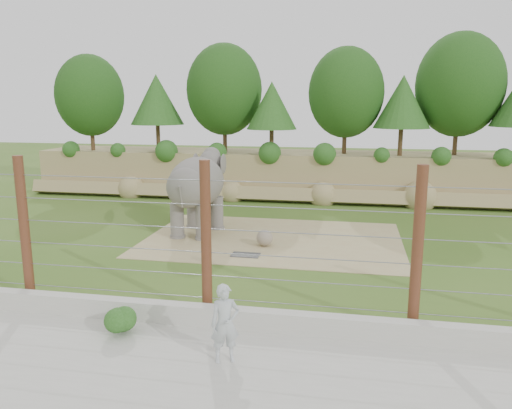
% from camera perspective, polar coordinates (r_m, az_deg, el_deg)
% --- Properties ---
extents(ground, '(90.00, 90.00, 0.00)m').
position_cam_1_polar(ground, '(17.13, -1.27, -6.58)').
color(ground, '#385D1A').
rests_on(ground, ground).
extents(back_embankment, '(30.00, 5.52, 8.77)m').
position_cam_1_polar(back_embankment, '(28.76, 5.25, 8.80)').
color(back_embankment, '#9F8F5B').
rests_on(back_embankment, ground).
extents(dirt_patch, '(10.00, 7.00, 0.02)m').
position_cam_1_polar(dirt_patch, '(19.86, 1.97, -3.98)').
color(dirt_patch, tan).
rests_on(dirt_patch, ground).
extents(drain_grate, '(1.00, 0.60, 0.03)m').
position_cam_1_polar(drain_grate, '(17.78, -1.20, -5.77)').
color(drain_grate, '#262628').
rests_on(drain_grate, dirt_patch).
extents(elephant, '(1.99, 4.20, 3.33)m').
position_cam_1_polar(elephant, '(20.56, -6.74, 1.21)').
color(elephant, slate).
rests_on(elephant, ground).
extents(stone_ball, '(0.62, 0.62, 0.62)m').
position_cam_1_polar(stone_ball, '(18.84, 0.99, -3.84)').
color(stone_ball, gray).
rests_on(stone_ball, dirt_patch).
extents(retaining_wall, '(26.00, 0.35, 0.50)m').
position_cam_1_polar(retaining_wall, '(12.52, -6.22, -12.46)').
color(retaining_wall, '#B5B3A8').
rests_on(retaining_wall, ground).
extents(walkway, '(26.00, 4.00, 0.01)m').
position_cam_1_polar(walkway, '(10.94, -9.41, -17.76)').
color(walkway, '#B5B3A8').
rests_on(walkway, ground).
extents(barrier_fence, '(20.26, 0.26, 4.00)m').
position_cam_1_polar(barrier_fence, '(12.37, -5.72, -4.12)').
color(barrier_fence, '#502C14').
rests_on(barrier_fence, ground).
extents(walkway_shrub, '(0.72, 0.72, 0.72)m').
position_cam_1_polar(walkway_shrub, '(12.43, -15.62, -12.40)').
color(walkway_shrub, '#225118').
rests_on(walkway_shrub, walkway).
extents(zookeeper, '(0.72, 0.61, 1.67)m').
position_cam_1_polar(zookeeper, '(10.63, -3.56, -13.41)').
color(zookeeper, '#B1B6BB').
rests_on(zookeeper, walkway).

